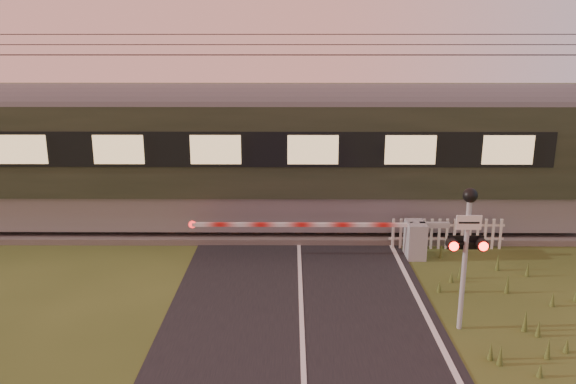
{
  "coord_description": "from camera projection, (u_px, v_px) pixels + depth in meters",
  "views": [
    {
      "loc": [
        -0.23,
        -10.93,
        5.78
      ],
      "look_at": [
        -0.31,
        3.2,
        2.08
      ],
      "focal_mm": 35.0,
      "sensor_mm": 36.0,
      "label": 1
    }
  ],
  "objects": [
    {
      "name": "crossing_signal",
      "position": [
        467.0,
        234.0,
        11.3
      ],
      "size": [
        0.78,
        0.34,
        3.05
      ],
      "color": "gray",
      "rests_on": "ground"
    },
    {
      "name": "overhead_wires",
      "position": [
        299.0,
        47.0,
        16.87
      ],
      "size": [
        120.0,
        0.62,
        0.62
      ],
      "color": "black",
      "rests_on": "ground"
    },
    {
      "name": "picket_fence",
      "position": [
        447.0,
        234.0,
        16.34
      ],
      "size": [
        3.35,
        0.08,
        0.91
      ],
      "color": "silver",
      "rests_on": "ground"
    },
    {
      "name": "track_bed",
      "position": [
        298.0,
        226.0,
        18.31
      ],
      "size": [
        140.0,
        3.4,
        0.39
      ],
      "color": "#47423D",
      "rests_on": "ground"
    },
    {
      "name": "road",
      "position": [
        303.0,
        328.0,
        11.81
      ],
      "size": [
        6.0,
        140.0,
        0.03
      ],
      "color": "black",
      "rests_on": "ground"
    },
    {
      "name": "ground",
      "position": [
        302.0,
        323.0,
        12.04
      ],
      "size": [
        160.0,
        160.0,
        0.0
      ],
      "primitive_type": "plane",
      "color": "#36451A",
      "rests_on": "ground"
    },
    {
      "name": "boom_gate",
      "position": [
        401.0,
        237.0,
        15.69
      ],
      "size": [
        7.27,
        0.79,
        1.04
      ],
      "color": "gray",
      "rests_on": "ground"
    }
  ]
}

